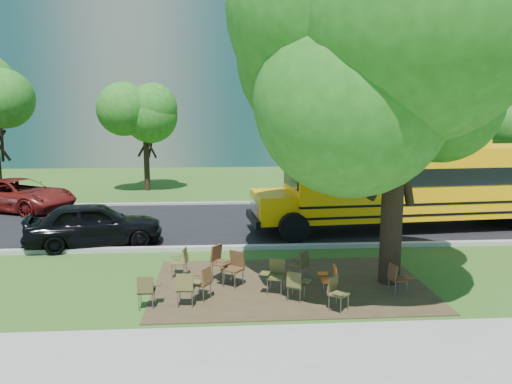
{
  "coord_description": "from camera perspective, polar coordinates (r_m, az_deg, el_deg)",
  "views": [
    {
      "loc": [
        -0.74,
        -12.85,
        4.46
      ],
      "look_at": [
        0.43,
        3.76,
        1.79
      ],
      "focal_mm": 35.0,
      "sensor_mm": 36.0,
      "label": 1
    }
  ],
  "objects": [
    {
      "name": "kerb_near",
      "position": [
        16.46,
        -1.31,
        -6.36
      ],
      "size": [
        80.0,
        0.25,
        0.14
      ],
      "primitive_type": "cube",
      "color": "gray",
      "rests_on": "ground"
    },
    {
      "name": "chair_0",
      "position": [
        11.83,
        -12.35,
        -10.71
      ],
      "size": [
        0.51,
        0.46,
        0.79
      ],
      "rotation": [
        0.0,
        0.0,
        0.0
      ],
      "color": "#423A1C",
      "rests_on": "ground"
    },
    {
      "name": "bg_tree_3",
      "position": [
        28.24,
        14.22,
        9.99
      ],
      "size": [
        5.6,
        5.6,
        7.84
      ],
      "color": "black",
      "rests_on": "ground"
    },
    {
      "name": "building_main",
      "position": [
        49.82,
        -12.91,
        16.42
      ],
      "size": [
        38.0,
        16.0,
        22.0
      ],
      "primitive_type": "cube",
      "color": "#61615C",
      "rests_on": "ground"
    },
    {
      "name": "main_tree",
      "position": [
        13.11,
        15.85,
        11.29
      ],
      "size": [
        7.05,
        7.05,
        8.57
      ],
      "color": "black",
      "rests_on": "ground"
    },
    {
      "name": "dirt_patch",
      "position": [
        13.24,
        3.83,
        -10.52
      ],
      "size": [
        7.0,
        4.5,
        0.03
      ],
      "primitive_type": "cube",
      "color": "#382819",
      "rests_on": "ground"
    },
    {
      "name": "building_right",
      "position": [
        57.12,
        22.67,
        16.52
      ],
      "size": [
        30.0,
        16.0,
        25.0
      ],
      "primitive_type": "cube",
      "color": "gray",
      "rests_on": "ground"
    },
    {
      "name": "chair_5",
      "position": [
        11.59,
        9.18,
        -11.03
      ],
      "size": [
        0.54,
        0.68,
        0.79
      ],
      "rotation": [
        0.0,
        0.0,
        3.92
      ],
      "color": "#4E4222",
      "rests_on": "ground"
    },
    {
      "name": "chair_2",
      "position": [
        12.11,
        -6.04,
        -9.94
      ],
      "size": [
        0.55,
        0.7,
        0.84
      ],
      "rotation": [
        0.0,
        0.0,
        1.04
      ],
      "color": "#51351C",
      "rests_on": "ground"
    },
    {
      "name": "sidewalk",
      "position": [
        9.05,
        1.27,
        -20.26
      ],
      "size": [
        60.0,
        4.0,
        0.04
      ],
      "primitive_type": "cube",
      "color": "gray",
      "rests_on": "ground"
    },
    {
      "name": "asphalt_road",
      "position": [
        20.35,
        -1.85,
        -3.5
      ],
      "size": [
        80.0,
        8.0,
        0.04
      ],
      "primitive_type": "cube",
      "color": "black",
      "rests_on": "ground"
    },
    {
      "name": "bg_car_red",
      "position": [
        25.08,
        -25.46,
        -0.31
      ],
      "size": [
        5.89,
        4.46,
        1.49
      ],
      "primitive_type": "imported",
      "rotation": [
        0.0,
        0.0,
        1.14
      ],
      "color": "#5C120F",
      "rests_on": "ground"
    },
    {
      "name": "chair_9",
      "position": [
        12.94,
        -2.61,
        -8.35
      ],
      "size": [
        0.8,
        0.63,
        0.94
      ],
      "rotation": [
        0.0,
        0.0,
        2.5
      ],
      "color": "#4C321B",
      "rests_on": "ground"
    },
    {
      "name": "chair_8",
      "position": [
        13.77,
        -8.55,
        -7.62
      ],
      "size": [
        0.49,
        0.6,
        0.84
      ],
      "rotation": [
        0.0,
        0.0,
        1.42
      ],
      "color": "brown",
      "rests_on": "ground"
    },
    {
      "name": "chair_3",
      "position": [
        12.46,
        2.23,
        -9.22
      ],
      "size": [
        0.69,
        0.54,
        0.88
      ],
      "rotation": [
        0.0,
        0.0,
        2.8
      ],
      "color": "#49451F",
      "rests_on": "ground"
    },
    {
      "name": "chair_11",
      "position": [
        13.41,
        5.16,
        -8.0
      ],
      "size": [
        0.58,
        0.73,
        0.85
      ],
      "rotation": [
        0.0,
        0.0,
        0.83
      ],
      "color": "#413A1C",
      "rests_on": "ground"
    },
    {
      "name": "chair_10",
      "position": [
        13.39,
        -4.12,
        -7.67
      ],
      "size": [
        0.65,
        0.83,
        0.97
      ],
      "rotation": [
        0.0,
        0.0,
        -2.17
      ],
      "color": "#50301C",
      "rests_on": "ground"
    },
    {
      "name": "ground",
      "position": [
        13.62,
        -0.7,
        -10.0
      ],
      "size": [
        160.0,
        160.0,
        0.0
      ],
      "primitive_type": "plane",
      "color": "#324E18",
      "rests_on": "ground"
    },
    {
      "name": "black_car",
      "position": [
        17.58,
        -17.98,
        -3.51
      ],
      "size": [
        4.71,
        2.7,
        1.51
      ],
      "primitive_type": "imported",
      "rotation": [
        0.0,
        0.0,
        1.79
      ],
      "color": "black",
      "rests_on": "ground"
    },
    {
      "name": "chair_7",
      "position": [
        12.82,
        15.82,
        -9.27
      ],
      "size": [
        0.55,
        0.54,
        0.8
      ],
      "rotation": [
        0.0,
        0.0,
        -1.38
      ],
      "color": "#462819",
      "rests_on": "ground"
    },
    {
      "name": "school_bus",
      "position": [
        20.33,
        19.88,
        1.15
      ],
      "size": [
        13.17,
        4.0,
        3.17
      ],
      "rotation": [
        0.0,
        0.0,
        0.09
      ],
      "color": "#E99D07",
      "rests_on": "ground"
    },
    {
      "name": "kerb_far",
      "position": [
        24.36,
        -2.22,
        -1.28
      ],
      "size": [
        80.0,
        0.25,
        0.14
      ],
      "primitive_type": "cube",
      "color": "gray",
      "rests_on": "ground"
    },
    {
      "name": "chair_1",
      "position": [
        11.75,
        -7.95,
        -10.56
      ],
      "size": [
        0.57,
        0.5,
        0.84
      ],
      "rotation": [
        0.0,
        0.0,
        -0.07
      ],
      "color": "#4C4921",
      "rests_on": "ground"
    },
    {
      "name": "chair_6",
      "position": [
        12.51,
        8.54,
        -9.57
      ],
      "size": [
        0.45,
        0.51,
        0.77
      ],
      "rotation": [
        0.0,
        0.0,
        1.52
      ],
      "color": "#DA5817",
      "rests_on": "ground"
    },
    {
      "name": "bg_tree_2",
      "position": [
        29.16,
        -12.56,
        8.4
      ],
      "size": [
        4.8,
        4.8,
        6.62
      ],
      "color": "black",
      "rests_on": "ground"
    },
    {
      "name": "chair_4",
      "position": [
        11.95,
        4.66,
        -10.36
      ],
      "size": [
        0.65,
        0.51,
        0.78
      ],
      "rotation": [
        0.0,
        0.0,
        -0.51
      ],
      "color": "#45401E",
      "rests_on": "ground"
    }
  ]
}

